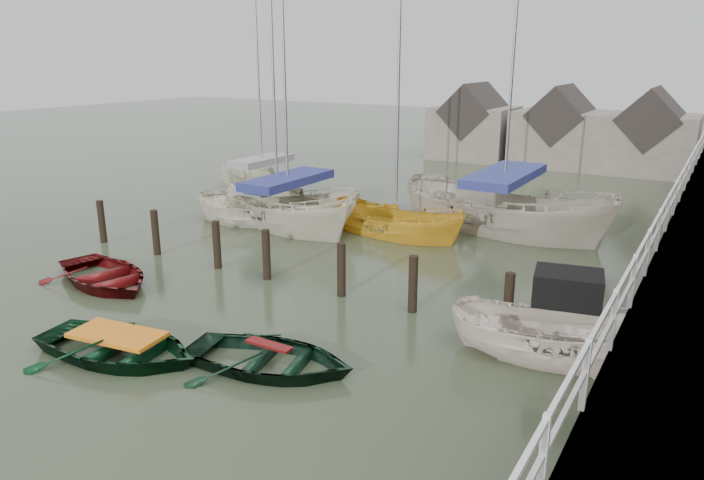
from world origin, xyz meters
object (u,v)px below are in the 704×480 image
Objects in this scene: sailboat_a at (278,220)px; sailboat_e at (263,190)px; rowboat_dkgreen at (270,369)px; motorboat at (559,355)px; rowboat_green at (120,357)px; sailboat_d at (501,227)px; sailboat_b at (289,223)px; sailboat_c at (395,233)px; rowboat_red at (105,284)px.

sailboat_a is 5.46m from sailboat_e.
rowboat_dkgreen is 11.37m from sailboat_a.
sailboat_e is (-15.39, 9.62, -0.03)m from motorboat.
rowboat_green is 14.08m from sailboat_d.
sailboat_a reaches higher than rowboat_green.
sailboat_b is 5.94m from sailboat_e.
sailboat_b is at bearing 111.44° from sailboat_c.
motorboat reaches higher than rowboat_green.
rowboat_red is at bearing 65.69° from rowboat_dkgreen.
rowboat_dkgreen is at bearing -87.71° from rowboat_red.
sailboat_d is (-4.19, 9.09, -0.03)m from motorboat.
rowboat_dkgreen is 0.74× the size of motorboat.
sailboat_e is at bearing 21.05° from sailboat_a.
sailboat_a is (-0.07, 7.66, 0.06)m from rowboat_red.
sailboat_c is at bearing -57.41° from sailboat_b.
rowboat_green is at bearing -141.77° from sailboat_b.
rowboat_dkgreen is at bearing -120.41° from sailboat_e.
rowboat_red is at bearing 161.38° from sailboat_c.
rowboat_red is 11.63m from motorboat.
sailboat_c is (4.47, 0.76, -0.05)m from sailboat_a.
rowboat_dkgreen is 10.95m from sailboat_b.
sailboat_c is at bearing 36.15° from motorboat.
motorboat is 0.37× the size of sailboat_d.
sailboat_c is at bearing 1.16° from rowboat_dkgreen.
sailboat_b reaches higher than rowboat_red.
rowboat_green is at bearing 100.31° from rowboat_dkgreen.
sailboat_c reaches higher than rowboat_dkgreen.
rowboat_red is at bearing 156.77° from sailboat_a.
sailboat_b is at bearing 9.61° from rowboat_green.
sailboat_c is 0.75× the size of sailboat_d.
sailboat_b is at bearing -111.82° from sailboat_e.
sailboat_a is 0.57m from sailboat_b.
sailboat_a is at bearing 99.84° from sailboat_b.
motorboat is at bearing -66.87° from rowboat_dkgreen.
motorboat is 10.01m from sailboat_d.
sailboat_d is at bearing -39.19° from sailboat_c.
motorboat is at bearing -66.14° from rowboat_red.
sailboat_a reaches higher than motorboat.
sailboat_b is 7.61m from sailboat_d.
rowboat_red is at bearing -141.02° from sailboat_e.
rowboat_dkgreen is at bearing 114.07° from motorboat.
sailboat_b is (-3.34, 10.20, 0.06)m from rowboat_green.
sailboat_c is (-7.08, 6.51, -0.08)m from motorboat.
rowboat_dkgreen is at bearing -76.01° from rowboat_green.
motorboat is at bearing -97.10° from sailboat_b.
rowboat_dkgreen is 0.32× the size of sailboat_a.
sailboat_d is at bearing -72.49° from sailboat_e.
rowboat_green is at bearing -173.96° from sailboat_c.
sailboat_b reaches higher than sailboat_a.
sailboat_b is 1.22× the size of sailboat_c.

